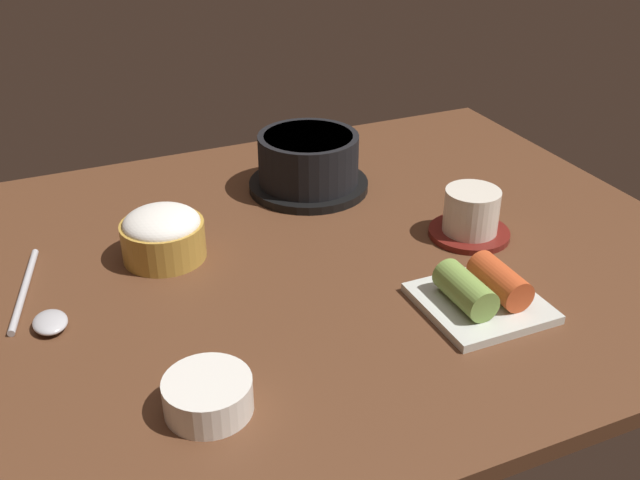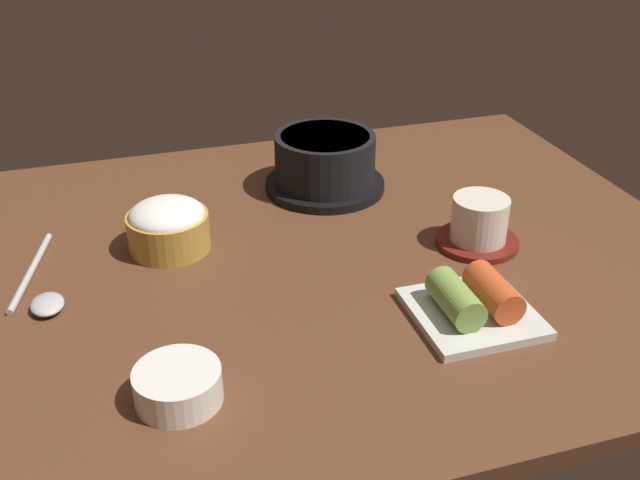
{
  "view_description": "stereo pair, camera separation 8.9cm",
  "coord_description": "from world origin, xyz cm",
  "px_view_note": "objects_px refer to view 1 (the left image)",
  "views": [
    {
      "loc": [
        -29.25,
        -72.74,
        48.51
      ],
      "look_at": [
        2.0,
        -2.0,
        5.0
      ],
      "focal_mm": 41.68,
      "sensor_mm": 36.0,
      "label": 1
    },
    {
      "loc": [
        -20.95,
        -75.85,
        48.51
      ],
      "look_at": [
        2.0,
        -2.0,
        5.0
      ],
      "focal_mm": 41.68,
      "sensor_mm": 36.0,
      "label": 2
    }
  ],
  "objects_px": {
    "stone_pot": "(308,163)",
    "tea_cup_with_saucer": "(471,215)",
    "kimchi_plate": "(481,293)",
    "spoon": "(41,310)",
    "side_bowl_near": "(208,394)",
    "rice_bowl": "(163,234)"
  },
  "relations": [
    {
      "from": "stone_pot",
      "to": "kimchi_plate",
      "type": "height_order",
      "value": "stone_pot"
    },
    {
      "from": "rice_bowl",
      "to": "spoon",
      "type": "xyz_separation_m",
      "value": [
        -0.15,
        -0.07,
        -0.03
      ]
    },
    {
      "from": "spoon",
      "to": "side_bowl_near",
      "type": "bearing_deg",
      "value": -60.26
    },
    {
      "from": "side_bowl_near",
      "to": "spoon",
      "type": "xyz_separation_m",
      "value": [
        -0.12,
        0.22,
        -0.01
      ]
    },
    {
      "from": "stone_pot",
      "to": "spoon",
      "type": "relative_size",
      "value": 0.91
    },
    {
      "from": "rice_bowl",
      "to": "side_bowl_near",
      "type": "xyz_separation_m",
      "value": [
        -0.03,
        -0.29,
        -0.01
      ]
    },
    {
      "from": "stone_pot",
      "to": "kimchi_plate",
      "type": "xyz_separation_m",
      "value": [
        0.05,
        -0.36,
        -0.02
      ]
    },
    {
      "from": "stone_pot",
      "to": "kimchi_plate",
      "type": "distance_m",
      "value": 0.36
    },
    {
      "from": "kimchi_plate",
      "to": "spoon",
      "type": "bearing_deg",
      "value": 158.05
    },
    {
      "from": "tea_cup_with_saucer",
      "to": "spoon",
      "type": "distance_m",
      "value": 0.53
    },
    {
      "from": "tea_cup_with_saucer",
      "to": "spoon",
      "type": "xyz_separation_m",
      "value": [
        -0.52,
        0.04,
        -0.02
      ]
    },
    {
      "from": "rice_bowl",
      "to": "side_bowl_near",
      "type": "distance_m",
      "value": 0.29
    },
    {
      "from": "stone_pot",
      "to": "spoon",
      "type": "xyz_separation_m",
      "value": [
        -0.39,
        -0.18,
        -0.04
      ]
    },
    {
      "from": "rice_bowl",
      "to": "spoon",
      "type": "distance_m",
      "value": 0.17
    },
    {
      "from": "kimchi_plate",
      "to": "spoon",
      "type": "height_order",
      "value": "kimchi_plate"
    },
    {
      "from": "stone_pot",
      "to": "tea_cup_with_saucer",
      "type": "bearing_deg",
      "value": -57.99
    },
    {
      "from": "kimchi_plate",
      "to": "side_bowl_near",
      "type": "height_order",
      "value": "kimchi_plate"
    },
    {
      "from": "rice_bowl",
      "to": "kimchi_plate",
      "type": "xyz_separation_m",
      "value": [
        0.29,
        -0.25,
        -0.01
      ]
    },
    {
      "from": "stone_pot",
      "to": "side_bowl_near",
      "type": "relative_size",
      "value": 2.12
    },
    {
      "from": "tea_cup_with_saucer",
      "to": "spoon",
      "type": "bearing_deg",
      "value": 175.92
    },
    {
      "from": "rice_bowl",
      "to": "kimchi_plate",
      "type": "bearing_deg",
      "value": -40.3
    },
    {
      "from": "stone_pot",
      "to": "kimchi_plate",
      "type": "bearing_deg",
      "value": -81.4
    }
  ]
}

